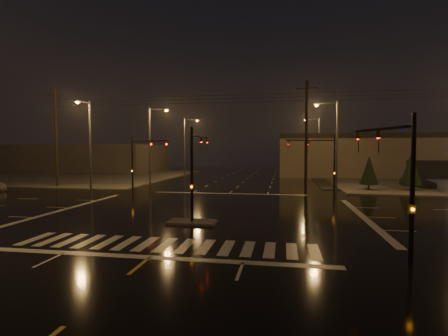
{
  "coord_description": "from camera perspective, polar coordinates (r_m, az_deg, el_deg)",
  "views": [
    {
      "loc": [
        5.59,
        -24.91,
        4.59
      ],
      "look_at": [
        0.49,
        4.98,
        3.0
      ],
      "focal_mm": 28.0,
      "sensor_mm": 36.0,
      "label": 1
    }
  ],
  "objects": [
    {
      "name": "crosswalk",
      "position": [
        17.47,
        -9.55,
        -12.25
      ],
      "size": [
        15.0,
        2.6,
        0.01
      ],
      "primitive_type": "cube",
      "color": "beige",
      "rests_on": "ground"
    },
    {
      "name": "commercial_block",
      "position": [
        78.28,
        -21.55,
        1.48
      ],
      "size": [
        30.0,
        18.0,
        5.6
      ],
      "primitive_type": "cube",
      "color": "#3D3735",
      "rests_on": "ground"
    },
    {
      "name": "streetlight_2",
      "position": [
        61.26,
        -6.21,
        4.12
      ],
      "size": [
        2.77,
        0.32,
        10.0
      ],
      "color": "#38383A",
      "rests_on": "ground"
    },
    {
      "name": "ground",
      "position": [
        25.94,
        -2.94,
        -7.19
      ],
      "size": [
        140.0,
        140.0,
        0.0
      ],
      "primitive_type": "plane",
      "color": "black",
      "rests_on": "ground"
    },
    {
      "name": "stop_bar_far",
      "position": [
        36.63,
        0.84,
        -4.19
      ],
      "size": [
        16.0,
        0.5,
        0.01
      ],
      "primitive_type": "cube",
      "color": "beige",
      "rests_on": "ground"
    },
    {
      "name": "streetlight_5",
      "position": [
        42.07,
        -21.25,
        4.45
      ],
      "size": [
        0.32,
        2.77,
        10.0
      ],
      "color": "#38383A",
      "rests_on": "ground"
    },
    {
      "name": "stop_bar_near",
      "position": [
        15.67,
        -12.04,
        -14.07
      ],
      "size": [
        16.0,
        0.5,
        0.01
      ],
      "primitive_type": "cube",
      "color": "beige",
      "rests_on": "ground"
    },
    {
      "name": "conifer_1",
      "position": [
        43.93,
        28.23,
        -0.1
      ],
      "size": [
        2.29,
        2.29,
        4.28
      ],
      "color": "black",
      "rests_on": "ground"
    },
    {
      "name": "utility_pole_0",
      "position": [
        47.72,
        -25.72,
        4.56
      ],
      "size": [
        2.2,
        0.32,
        12.0
      ],
      "color": "black",
      "rests_on": "ground"
    },
    {
      "name": "retail_building",
      "position": [
        76.75,
        32.25,
        1.98
      ],
      "size": [
        60.2,
        28.3,
        7.2
      ],
      "color": "#6B594C",
      "rests_on": "ground"
    },
    {
      "name": "streetlight_1",
      "position": [
        46.09,
        -11.69,
        4.45
      ],
      "size": [
        2.77,
        0.32,
        10.0
      ],
      "color": "#38383A",
      "rests_on": "ground"
    },
    {
      "name": "streetlight_4",
      "position": [
        61.17,
        14.98,
        4.04
      ],
      "size": [
        2.77,
        0.32,
        10.0
      ],
      "color": "#38383A",
      "rests_on": "ground"
    },
    {
      "name": "signal_mast_ne",
      "position": [
        35.27,
        16.06,
        1.59
      ],
      "size": [
        4.84,
        1.86,
        6.0
      ],
      "color": "black",
      "rests_on": "ground"
    },
    {
      "name": "utility_pole_1",
      "position": [
        39.01,
        13.28,
        5.19
      ],
      "size": [
        2.2,
        0.32,
        12.0
      ],
      "color": "black",
      "rests_on": "ground"
    },
    {
      "name": "signal_mast_nw",
      "position": [
        38.16,
        -13.6,
        1.72
      ],
      "size": [
        4.84,
        1.86,
        6.0
      ],
      "color": "black",
      "rests_on": "ground"
    },
    {
      "name": "signal_mast_se",
      "position": [
        15.87,
        26.65,
        -0.49
      ],
      "size": [
        1.55,
        3.87,
        6.0
      ],
      "color": "black",
      "rests_on": "ground"
    },
    {
      "name": "streetlight_3",
      "position": [
        41.3,
        17.53,
        4.55
      ],
      "size": [
        2.77,
        0.32,
        10.0
      ],
      "color": "#38383A",
      "rests_on": "ground"
    },
    {
      "name": "sidewalk_nw",
      "position": [
        65.59,
        -23.2,
        -1.2
      ],
      "size": [
        36.0,
        36.0,
        0.12
      ],
      "primitive_type": "cube",
      "color": "#43413C",
      "rests_on": "ground"
    },
    {
      "name": "median_island",
      "position": [
        22.11,
        -5.23,
        -8.79
      ],
      "size": [
        3.0,
        1.6,
        0.15
      ],
      "primitive_type": "cube",
      "color": "#43413C",
      "rests_on": "ground"
    },
    {
      "name": "signal_mast_median",
      "position": [
        22.56,
        -4.67,
        0.86
      ],
      "size": [
        0.25,
        4.59,
        6.0
      ],
      "color": "black",
      "rests_on": "ground"
    },
    {
      "name": "car_parked",
      "position": [
        47.93,
        29.05,
        -1.96
      ],
      "size": [
        3.49,
        4.81,
        1.52
      ],
      "primitive_type": "imported",
      "rotation": [
        0.0,
        0.0,
        0.43
      ],
      "color": "black",
      "rests_on": "ground"
    },
    {
      "name": "conifer_0",
      "position": [
        42.46,
        22.6,
        -0.34
      ],
      "size": [
        2.04,
        2.04,
        3.88
      ],
      "color": "black",
      "rests_on": "ground"
    }
  ]
}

